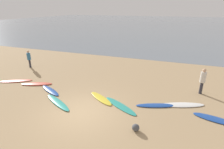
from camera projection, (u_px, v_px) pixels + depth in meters
ground_plane at (129, 63)px, 18.53m from camera, size 120.00×120.00×0.20m
ocean_water at (167, 23)px, 63.77m from camera, size 140.00×100.00×0.01m
surfboard_0 at (16, 81)px, 13.75m from camera, size 2.39×1.61×0.08m
surfboard_1 at (37, 84)px, 13.20m from camera, size 2.30×1.36×0.10m
surfboard_2 at (50, 90)px, 12.17m from camera, size 2.16×1.38×0.10m
surfboard_3 at (58, 102)px, 10.67m from camera, size 2.55×1.66×0.09m
surfboard_4 at (101, 98)px, 11.13m from camera, size 2.10×1.65×0.09m
surfboard_5 at (120, 106)px, 10.32m from camera, size 2.48×1.82×0.06m
surfboard_6 at (156, 105)px, 10.34m from camera, size 2.37×1.27×0.08m
surfboard_7 at (182, 105)px, 10.41m from camera, size 2.64×1.46×0.07m
surfboard_8 at (215, 119)px, 9.07m from camera, size 2.16×1.03×0.07m
person_0 at (203, 79)px, 11.48m from camera, size 0.35×0.35×1.74m
person_1 at (29, 58)px, 16.62m from camera, size 0.33×0.33×1.62m
beach_rock_near at (136, 128)px, 8.22m from camera, size 0.35×0.35×0.35m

